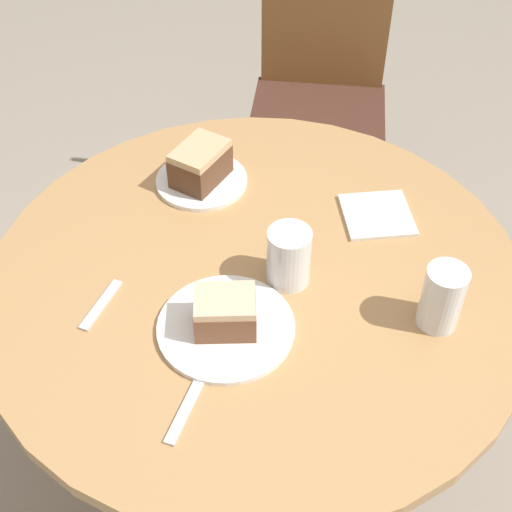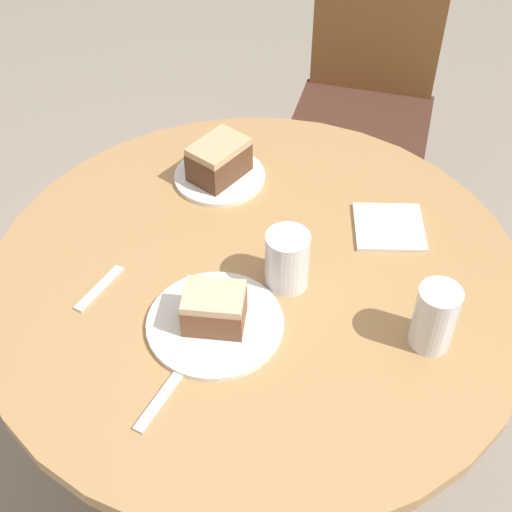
% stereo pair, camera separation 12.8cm
% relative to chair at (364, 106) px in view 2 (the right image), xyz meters
% --- Properties ---
extents(ground_plane, '(8.00, 8.00, 0.00)m').
position_rel_chair_xyz_m(ground_plane, '(-0.03, -0.95, -0.49)').
color(ground_plane, gray).
extents(table, '(1.00, 1.00, 0.71)m').
position_rel_chair_xyz_m(table, '(-0.03, -0.95, 0.08)').
color(table, tan).
rests_on(table, ground_plane).
extents(chair, '(0.42, 0.48, 0.95)m').
position_rel_chair_xyz_m(chair, '(0.00, 0.00, 0.00)').
color(chair, brown).
rests_on(chair, ground_plane).
extents(plate_near, '(0.24, 0.24, 0.01)m').
position_rel_chair_xyz_m(plate_near, '(-0.06, -1.09, 0.23)').
color(plate_near, white).
rests_on(plate_near, table).
extents(plate_far, '(0.19, 0.19, 0.01)m').
position_rel_chair_xyz_m(plate_far, '(-0.19, -0.71, 0.23)').
color(plate_far, white).
rests_on(plate_far, table).
extents(cake_slice_near, '(0.12, 0.10, 0.07)m').
position_rel_chair_xyz_m(cake_slice_near, '(-0.06, -1.09, 0.27)').
color(cake_slice_near, brown).
rests_on(cake_slice_near, plate_near).
extents(cake_slice_far, '(0.12, 0.14, 0.08)m').
position_rel_chair_xyz_m(cake_slice_far, '(-0.19, -0.71, 0.27)').
color(cake_slice_far, brown).
rests_on(cake_slice_far, plate_far).
extents(glass_lemonade, '(0.08, 0.08, 0.11)m').
position_rel_chair_xyz_m(glass_lemonade, '(0.03, -0.96, 0.28)').
color(glass_lemonade, silver).
rests_on(glass_lemonade, table).
extents(glass_water, '(0.07, 0.07, 0.12)m').
position_rel_chair_xyz_m(glass_water, '(0.29, -1.02, 0.28)').
color(glass_water, silver).
rests_on(glass_water, table).
extents(napkin_stack, '(0.17, 0.17, 0.01)m').
position_rel_chair_xyz_m(napkin_stack, '(0.18, -0.76, 0.23)').
color(napkin_stack, silver).
rests_on(napkin_stack, table).
extents(fork, '(0.05, 0.18, 0.00)m').
position_rel_chair_xyz_m(fork, '(-0.09, -1.24, 0.23)').
color(fork, silver).
rests_on(fork, table).
extents(spoon, '(0.04, 0.12, 0.00)m').
position_rel_chair_xyz_m(spoon, '(-0.29, -1.08, 0.23)').
color(spoon, silver).
rests_on(spoon, table).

